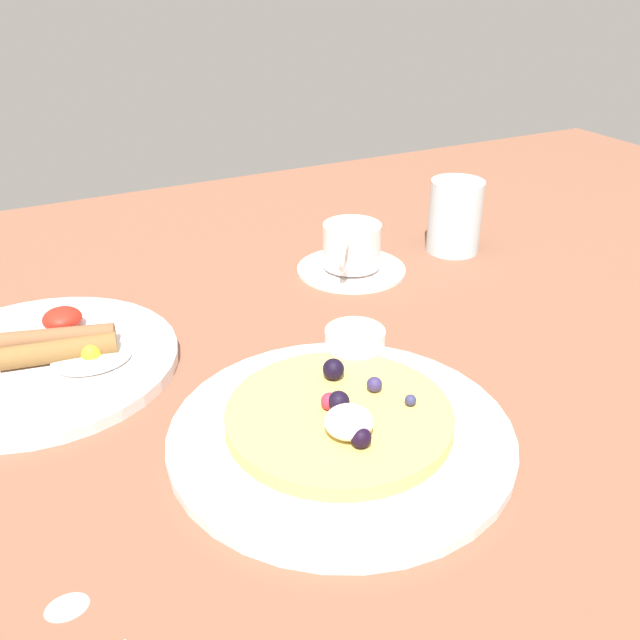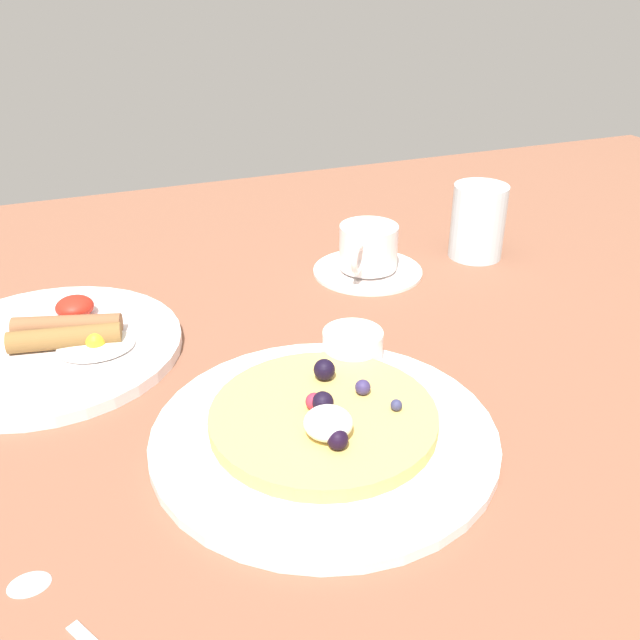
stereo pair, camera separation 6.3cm
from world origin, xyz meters
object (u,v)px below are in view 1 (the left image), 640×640
Objects in this scene: coffee_saucer at (351,268)px; water_glass at (455,216)px; pancake_plate at (341,434)px; syrup_ramekin at (355,343)px; teaspoon at (107,634)px; breakfast_plate at (40,363)px; coffee_cup at (352,245)px.

coffee_saucer is 16.37cm from water_glass.
syrup_ramekin is (6.94, 9.89, 2.03)cm from pancake_plate.
syrup_ramekin is at bearing -143.50° from water_glass.
teaspoon is (-28.92, -20.30, -2.29)cm from syrup_ramekin.
breakfast_plate is 39.49cm from coffee_cup.
coffee_saucer is at bearing 61.34° from syrup_ramekin.
pancake_plate is 12.25cm from syrup_ramekin.
coffee_cup is (38.88, 6.22, 3.09)cm from breakfast_plate.
breakfast_plate is at bearing -170.91° from coffee_cup.
pancake_plate is at bearing -138.60° from water_glass.
water_glass is at bearing 41.40° from pancake_plate.
pancake_plate is 34.81cm from coffee_cup.
water_glass reaches higher than breakfast_plate.
water_glass is (54.73, 6.08, 4.28)cm from breakfast_plate.
breakfast_plate is 1.90× the size of teaspoon.
coffee_saucer is (10.93, 20.01, -2.10)cm from syrup_ramekin.
water_glass is at bearing -0.51° from coffee_cup.
water_glass is at bearing 6.34° from breakfast_plate.
coffee_cup reaches higher than breakfast_plate.
coffee_cup is (17.76, 29.77, 3.21)cm from pancake_plate.
water_glass is (26.68, 19.74, 2.37)cm from syrup_ramekin.
coffee_saucer is at bearing 49.11° from coffee_cup.
coffee_saucer is at bearing 45.32° from teaspoon.
coffee_cup is at bearing 9.09° from breakfast_plate.
breakfast_plate is 39.50cm from coffee_saucer.
water_glass is (55.60, 40.03, 4.65)cm from teaspoon.
teaspoon is at bearing -91.46° from breakfast_plate.
coffee_saucer is 0.98× the size of teaspoon.
teaspoon is (-21.98, -10.40, -0.26)cm from pancake_plate.
pancake_plate is 45.02cm from water_glass.
coffee_saucer is at bearing 59.13° from pancake_plate.
syrup_ramekin is 31.26cm from breakfast_plate.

